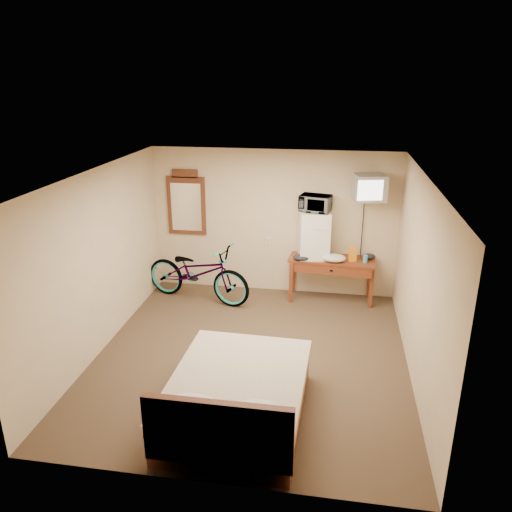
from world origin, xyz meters
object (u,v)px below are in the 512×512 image
wall_mirror (186,203)px  bed (237,399)px  microwave (315,203)px  mini_fridge (314,234)px  crt_television (370,188)px  blue_cup (365,259)px  desk (332,266)px  bicycle (198,272)px

wall_mirror → bed: wall_mirror is taller
microwave → mini_fridge: bearing=-110.4°
mini_fridge → bed: mini_fridge is taller
crt_television → blue_cup: bearing=-80.4°
microwave → wall_mirror: (-2.24, 0.21, -0.14)m
crt_television → microwave: bearing=177.2°
desk → wall_mirror: size_ratio=1.27×
microwave → bed: bearing=-87.2°
desk → mini_fridge: bearing=168.7°
mini_fridge → bicycle: bearing=-168.2°
blue_cup → wall_mirror: wall_mirror is taller
bed → mini_fridge: bearing=79.5°
mini_fridge → microwave: microwave is taller
blue_cup → bicycle: (-2.76, -0.27, -0.31)m
blue_cup → bicycle: bicycle is taller
crt_television → bicycle: bearing=-172.5°
blue_cup → bed: (-1.49, -3.31, -0.52)m
microwave → crt_television: 0.89m
bed → bicycle: bearing=112.8°
microwave → bicycle: microwave is taller
desk → crt_television: size_ratio=2.35×
bicycle → bed: (1.28, -3.04, -0.21)m
bicycle → bed: size_ratio=0.97×
microwave → bed: microwave is taller
desk → bicycle: (-2.23, -0.34, -0.13)m
mini_fridge → bicycle: mini_fridge is taller
desk → blue_cup: (0.54, -0.07, 0.18)m
mini_fridge → microwave: 0.53m
desk → microwave: size_ratio=2.99×
blue_cup → bed: 3.67m
bed → blue_cup: bearing=65.8°
crt_television → bed: size_ratio=0.31×
crt_television → wall_mirror: size_ratio=0.54×
mini_fridge → crt_television: crt_television is taller
bicycle → blue_cup: bearing=-70.3°
mini_fridge → bicycle: (-1.91, -0.40, -0.64)m
blue_cup → desk: bearing=172.6°
crt_television → desk: bearing=-177.5°
wall_mirror → microwave: bearing=-5.4°
blue_cup → crt_television: bearing=99.6°
mini_fridge → crt_television: (0.84, -0.04, 0.83)m
bicycle → bed: bicycle is taller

